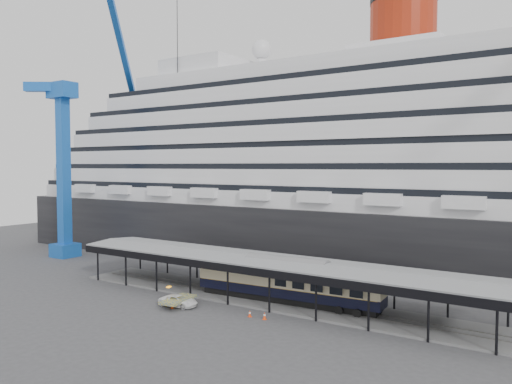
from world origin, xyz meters
TOP-DOWN VIEW (x-y plane):
  - ground at (0.00, 0.00)m, footprint 200.00×200.00m
  - cruise_ship at (0.05, 32.00)m, footprint 130.00×30.00m
  - platform_canopy at (0.00, 5.00)m, footprint 56.00×9.18m
  - crane_blue at (-45.11, 10.62)m, footprint 22.63×19.19m
  - port_truck at (-7.26, -2.86)m, footprint 4.87×2.67m
  - pullman_carriage at (2.80, 5.00)m, footprint 23.40×4.37m
  - traffic_cone_left at (-7.31, -3.86)m, footprint 0.43×0.43m
  - traffic_cone_mid at (3.81, -1.58)m, footprint 0.55×0.55m
  - traffic_cone_right at (1.98, -1.68)m, footprint 0.48×0.48m

SIDE VIEW (x-z plane):
  - ground at x=0.00m, z-range 0.00..0.00m
  - traffic_cone_left at x=-7.31m, z-range 0.00..0.66m
  - traffic_cone_right at x=1.98m, z-range 0.00..0.72m
  - traffic_cone_mid at x=3.81m, z-range 0.00..0.81m
  - port_truck at x=-7.26m, z-range 0.00..1.29m
  - platform_canopy at x=0.00m, z-range -0.29..5.01m
  - pullman_carriage at x=2.80m, z-range -8.66..14.18m
  - cruise_ship at x=0.05m, z-range -3.60..40.30m
  - crane_blue at x=-45.11m, z-range -3.84..43.76m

